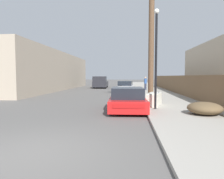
{
  "coord_description": "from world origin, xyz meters",
  "views": [
    {
      "loc": [
        2.35,
        -4.42,
        1.85
      ],
      "look_at": [
        1.13,
        9.88,
        0.89
      ],
      "focal_mm": 32.0,
      "sensor_mm": 36.0,
      "label": 1
    }
  ],
  "objects_px": {
    "discarded_fridge": "(154,99)",
    "pickup_truck": "(101,82)",
    "street_lamp": "(156,52)",
    "brush_pile": "(205,108)",
    "pedestrian": "(145,83)",
    "parked_sports_car_red": "(127,100)",
    "car_parked_mid": "(126,87)",
    "utility_pole": "(151,41)"
  },
  "relations": [
    {
      "from": "car_parked_mid",
      "to": "brush_pile",
      "type": "bearing_deg",
      "value": -70.35
    },
    {
      "from": "street_lamp",
      "to": "pedestrian",
      "type": "distance_m",
      "value": 15.38
    },
    {
      "from": "discarded_fridge",
      "to": "parked_sports_car_red",
      "type": "bearing_deg",
      "value": -126.42
    },
    {
      "from": "pickup_truck",
      "to": "pedestrian",
      "type": "distance_m",
      "value": 8.55
    },
    {
      "from": "car_parked_mid",
      "to": "pickup_truck",
      "type": "distance_m",
      "value": 9.06
    },
    {
      "from": "discarded_fridge",
      "to": "brush_pile",
      "type": "relative_size",
      "value": 1.13
    },
    {
      "from": "car_parked_mid",
      "to": "street_lamp",
      "type": "distance_m",
      "value": 12.95
    },
    {
      "from": "car_parked_mid",
      "to": "discarded_fridge",
      "type": "bearing_deg",
      "value": -76.22
    },
    {
      "from": "parked_sports_car_red",
      "to": "pickup_truck",
      "type": "bearing_deg",
      "value": 100.14
    },
    {
      "from": "car_parked_mid",
      "to": "pickup_truck",
      "type": "height_order",
      "value": "pickup_truck"
    },
    {
      "from": "parked_sports_car_red",
      "to": "pickup_truck",
      "type": "distance_m",
      "value": 21.02
    },
    {
      "from": "parked_sports_car_red",
      "to": "pickup_truck",
      "type": "xyz_separation_m",
      "value": [
        -4.41,
        20.55,
        0.34
      ]
    },
    {
      "from": "pickup_truck",
      "to": "pedestrian",
      "type": "bearing_deg",
      "value": 137.74
    },
    {
      "from": "pickup_truck",
      "to": "utility_pole",
      "type": "height_order",
      "value": "utility_pole"
    },
    {
      "from": "parked_sports_car_red",
      "to": "brush_pile",
      "type": "height_order",
      "value": "parked_sports_car_red"
    },
    {
      "from": "discarded_fridge",
      "to": "utility_pole",
      "type": "bearing_deg",
      "value": 107.1
    },
    {
      "from": "brush_pile",
      "to": "utility_pole",
      "type": "bearing_deg",
      "value": 112.34
    },
    {
      "from": "utility_pole",
      "to": "brush_pile",
      "type": "height_order",
      "value": "utility_pole"
    },
    {
      "from": "brush_pile",
      "to": "pedestrian",
      "type": "relative_size",
      "value": 0.94
    },
    {
      "from": "car_parked_mid",
      "to": "street_lamp",
      "type": "bearing_deg",
      "value": -77.56
    },
    {
      "from": "pickup_truck",
      "to": "brush_pile",
      "type": "height_order",
      "value": "pickup_truck"
    },
    {
      "from": "discarded_fridge",
      "to": "pickup_truck",
      "type": "xyz_separation_m",
      "value": [
        -5.98,
        19.39,
        0.42
      ]
    },
    {
      "from": "discarded_fridge",
      "to": "pedestrian",
      "type": "relative_size",
      "value": 1.07
    },
    {
      "from": "parked_sports_car_red",
      "to": "utility_pole",
      "type": "height_order",
      "value": "utility_pole"
    },
    {
      "from": "car_parked_mid",
      "to": "utility_pole",
      "type": "relative_size",
      "value": 0.54
    },
    {
      "from": "street_lamp",
      "to": "car_parked_mid",
      "type": "bearing_deg",
      "value": 98.11
    },
    {
      "from": "parked_sports_car_red",
      "to": "car_parked_mid",
      "type": "distance_m",
      "value": 12.48
    },
    {
      "from": "pickup_truck",
      "to": "utility_pole",
      "type": "relative_size",
      "value": 0.71
    },
    {
      "from": "discarded_fridge",
      "to": "street_lamp",
      "type": "bearing_deg",
      "value": -76.9
    },
    {
      "from": "discarded_fridge",
      "to": "pickup_truck",
      "type": "relative_size",
      "value": 0.31
    },
    {
      "from": "discarded_fridge",
      "to": "pickup_truck",
      "type": "bearing_deg",
      "value": 124.48
    },
    {
      "from": "discarded_fridge",
      "to": "utility_pole",
      "type": "relative_size",
      "value": 0.22
    },
    {
      "from": "parked_sports_car_red",
      "to": "brush_pile",
      "type": "relative_size",
      "value": 2.68
    },
    {
      "from": "discarded_fridge",
      "to": "utility_pole",
      "type": "distance_m",
      "value": 4.27
    },
    {
      "from": "utility_pole",
      "to": "street_lamp",
      "type": "height_order",
      "value": "utility_pole"
    },
    {
      "from": "discarded_fridge",
      "to": "parked_sports_car_red",
      "type": "xyz_separation_m",
      "value": [
        -1.57,
        -1.15,
        0.08
      ]
    },
    {
      "from": "pickup_truck",
      "to": "utility_pole",
      "type": "distance_m",
      "value": 18.63
    },
    {
      "from": "discarded_fridge",
      "to": "parked_sports_car_red",
      "type": "relative_size",
      "value": 0.42
    },
    {
      "from": "parked_sports_car_red",
      "to": "pickup_truck",
      "type": "relative_size",
      "value": 0.73
    },
    {
      "from": "brush_pile",
      "to": "car_parked_mid",
      "type": "bearing_deg",
      "value": 105.33
    },
    {
      "from": "street_lamp",
      "to": "brush_pile",
      "type": "xyz_separation_m",
      "value": [
        2.03,
        -1.36,
        -2.69
      ]
    },
    {
      "from": "brush_pile",
      "to": "parked_sports_car_red",
      "type": "bearing_deg",
      "value": 157.34
    }
  ]
}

